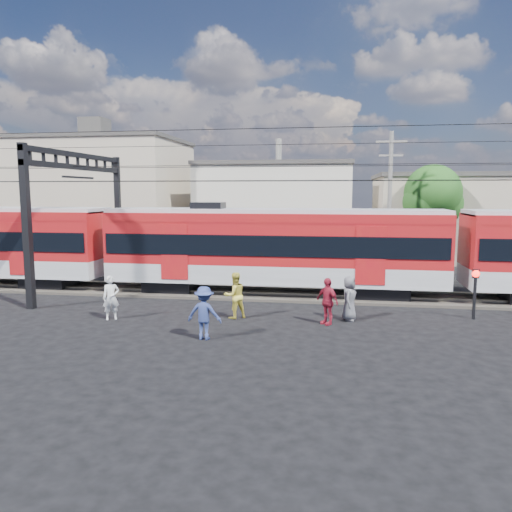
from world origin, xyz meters
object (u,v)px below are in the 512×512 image
Objects in this scene: commuter_train at (278,246)px; pedestrian_a at (111,298)px; crossing_signal at (475,285)px; pedestrian_c at (204,313)px.

pedestrian_a is (-5.92, -5.66, -1.53)m from commuter_train.
pedestrian_a is 14.27m from crossing_signal.
commuter_train is 8.91m from crossing_signal.
commuter_train is 25.16× the size of crossing_signal.
commuter_train reaches higher than pedestrian_a.
commuter_train is 27.56× the size of pedestrian_c.
commuter_train is 28.92× the size of pedestrian_a.
pedestrian_c reaches higher than pedestrian_a.
commuter_train is at bearing 157.24° from crossing_signal.
crossing_signal reaches higher than pedestrian_a.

